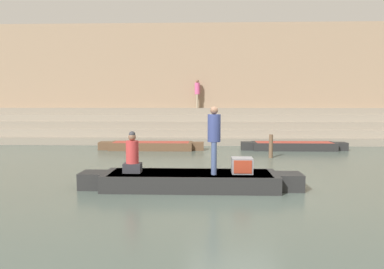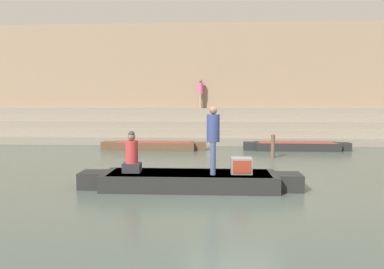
{
  "view_description": "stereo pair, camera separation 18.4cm",
  "coord_description": "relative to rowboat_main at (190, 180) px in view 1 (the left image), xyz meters",
  "views": [
    {
      "loc": [
        -0.74,
        -9.77,
        2.34
      ],
      "look_at": [
        -1.15,
        1.13,
        1.33
      ],
      "focal_mm": 35.0,
      "sensor_mm": 36.0,
      "label": 1
    },
    {
      "loc": [
        -0.55,
        -9.77,
        2.34
      ],
      "look_at": [
        -1.15,
        1.13,
        1.33
      ],
      "focal_mm": 35.0,
      "sensor_mm": 36.0,
      "label": 2
    }
  ],
  "objects": [
    {
      "name": "moored_boat_shore",
      "position": [
        4.54,
        7.93,
        -0.03
      ],
      "size": [
        4.91,
        1.07,
        0.37
      ],
      "rotation": [
        0.0,
        0.0,
        -0.05
      ],
      "color": "black",
      "rests_on": "ground"
    },
    {
      "name": "rowboat_main",
      "position": [
        0.0,
        0.0,
        0.0
      ],
      "size": [
        5.83,
        1.43,
        0.43
      ],
      "rotation": [
        0.0,
        0.0,
        -0.02
      ],
      "color": "black",
      "rests_on": "ground"
    },
    {
      "name": "person_standing",
      "position": [
        0.62,
        -0.16,
        1.21
      ],
      "size": [
        0.33,
        0.33,
        1.74
      ],
      "rotation": [
        0.0,
        0.0,
        -0.13
      ],
      "color": "#3D4C75",
      "rests_on": "rowboat_main"
    },
    {
      "name": "ghat_steps",
      "position": [
        1.15,
        11.56,
        0.46
      ],
      "size": [
        36.0,
        3.45,
        1.88
      ],
      "color": "gray",
      "rests_on": "ground"
    },
    {
      "name": "mooring_post",
      "position": [
        3.05,
        5.47,
        0.24
      ],
      "size": [
        0.16,
        0.16,
        0.95
      ],
      "primitive_type": "cylinder",
      "color": "brown",
      "rests_on": "ground"
    },
    {
      "name": "tv_set",
      "position": [
        1.35,
        -0.04,
        0.41
      ],
      "size": [
        0.54,
        0.44,
        0.41
      ],
      "rotation": [
        0.0,
        0.0,
        -0.02
      ],
      "color": "slate",
      "rests_on": "rowboat_main"
    },
    {
      "name": "moored_boat_distant",
      "position": [
        -2.17,
        7.74,
        -0.03
      ],
      "size": [
        4.95,
        1.07,
        0.37
      ],
      "rotation": [
        0.0,
        0.0,
        -0.06
      ],
      "color": "brown",
      "rests_on": "ground"
    },
    {
      "name": "ground_plane",
      "position": [
        1.15,
        0.07,
        -0.23
      ],
      "size": [
        120.0,
        120.0,
        0.0
      ],
      "primitive_type": "plane",
      "color": "#47544C"
    },
    {
      "name": "back_wall",
      "position": [
        1.15,
        13.42,
        3.19
      ],
      "size": [
        34.2,
        1.28,
        6.9
      ],
      "color": "#937A60",
      "rests_on": "ground"
    },
    {
      "name": "person_on_steps",
      "position": [
        -0.11,
        12.48,
        2.62
      ],
      "size": [
        0.3,
        0.3,
        1.67
      ],
      "rotation": [
        0.0,
        0.0,
        5.44
      ],
      "color": "gray",
      "rests_on": "ghat_steps"
    },
    {
      "name": "person_rowing",
      "position": [
        -1.53,
        -0.03,
        0.65
      ],
      "size": [
        0.46,
        0.37,
        1.1
      ],
      "rotation": [
        0.0,
        0.0,
        0.19
      ],
      "color": "#28282D",
      "rests_on": "rowboat_main"
    }
  ]
}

